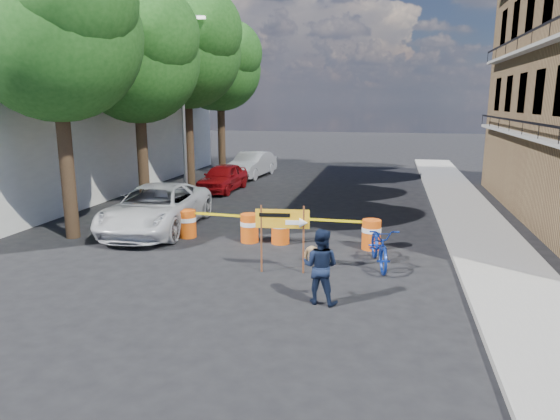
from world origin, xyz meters
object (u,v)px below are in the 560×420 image
at_px(barrel_far_left, 187,223).
at_px(dog, 315,253).
at_px(barrel_far_right, 371,234).
at_px(sedan_silver, 252,164).
at_px(bicycle, 380,227).
at_px(detour_sign, 289,224).
at_px(pedestrian, 320,266).
at_px(barrel_mid_right, 280,229).
at_px(suv_white, 156,208).
at_px(barrel_mid_left, 249,227).
at_px(sedan_red, 223,177).

height_order(barrel_far_left, dog, barrel_far_left).
relative_size(barrel_far_right, sedan_silver, 0.20).
xyz_separation_m(bicycle, dog, (-1.71, -0.12, -0.79)).
bearing_deg(detour_sign, pedestrian, -66.18).
relative_size(barrel_mid_right, dog, 1.29).
distance_m(pedestrian, dog, 2.79).
distance_m(barrel_far_right, suv_white, 7.34).
distance_m(bicycle, sedan_silver, 16.68).
relative_size(barrel_far_left, barrel_far_right, 1.00).
bearing_deg(barrel_far_left, barrel_far_right, -0.69).
relative_size(bicycle, sedan_silver, 0.49).
distance_m(detour_sign, sedan_silver, 16.76).
xyz_separation_m(detour_sign, suv_white, (-5.31, 3.34, -0.53)).
relative_size(barrel_mid_left, sedan_red, 0.23).
xyz_separation_m(barrel_far_right, sedan_silver, (-7.39, 13.25, 0.26)).
relative_size(bicycle, sedan_red, 0.55).
relative_size(barrel_far_left, barrel_mid_right, 1.00).
height_order(barrel_mid_right, bicycle, bicycle).
bearing_deg(bicycle, sedan_silver, 106.21).
bearing_deg(dog, barrel_far_right, -29.09).
height_order(sedan_red, sedan_silver, sedan_silver).
bearing_deg(barrel_mid_left, pedestrian, -56.80).
height_order(detour_sign, suv_white, detour_sign).
distance_m(dog, suv_white, 6.36).
bearing_deg(detour_sign, dog, 52.14).
xyz_separation_m(dog, suv_white, (-5.86, 2.42, 0.47)).
bearing_deg(barrel_far_left, bicycle, -14.83).
bearing_deg(dog, pedestrian, -157.98).
xyz_separation_m(barrel_mid_right, detour_sign, (0.80, -2.61, 0.82)).
xyz_separation_m(barrel_mid_left, sedan_silver, (-3.62, 13.30, 0.26)).
distance_m(barrel_mid_right, sedan_red, 9.70).
bearing_deg(pedestrian, barrel_mid_right, -57.17).
relative_size(bicycle, dog, 3.10).
distance_m(barrel_far_right, sedan_red, 11.34).
bearing_deg(pedestrian, suv_white, -28.84).
bearing_deg(dog, sedan_silver, 33.14).
bearing_deg(barrel_mid_left, barrel_far_left, 176.87).
relative_size(detour_sign, suv_white, 0.32).
relative_size(barrel_far_right, dog, 1.29).
bearing_deg(barrel_mid_right, barrel_far_left, 178.85).
xyz_separation_m(barrel_mid_right, bicycle, (3.06, -1.57, 0.61)).
distance_m(suv_white, sedan_silver, 12.51).
height_order(barrel_mid_right, dog, barrel_mid_right).
height_order(barrel_far_left, barrel_mid_left, same).
distance_m(bicycle, dog, 1.89).
xyz_separation_m(detour_sign, sedan_red, (-5.55, 11.06, -0.63)).
bearing_deg(dog, barrel_far_left, 79.92).
xyz_separation_m(barrel_far_right, suv_white, (-7.30, 0.74, 0.30)).
height_order(barrel_far_left, detour_sign, detour_sign).
distance_m(barrel_far_right, bicycle, 1.70).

